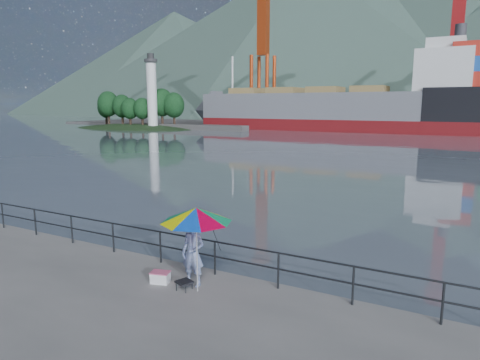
% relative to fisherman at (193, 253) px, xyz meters
% --- Properties ---
extents(harbor_water, '(500.00, 280.00, 0.00)m').
position_rel_fisherman_xyz_m(harbor_water, '(-2.87, 129.20, -0.91)').
color(harbor_water, slate).
rests_on(harbor_water, ground).
extents(far_dock, '(200.00, 40.00, 0.40)m').
position_rel_fisherman_xyz_m(far_dock, '(7.13, 92.20, -0.91)').
color(far_dock, '#514F4C').
rests_on(far_dock, ground).
extents(guardrail, '(22.00, 0.06, 1.03)m').
position_rel_fisherman_xyz_m(guardrail, '(-2.87, 0.90, -0.39)').
color(guardrail, '#2D3033').
rests_on(guardrail, ground).
extents(lighthouse_islet, '(48.00, 26.40, 19.20)m').
position_rel_fisherman_xyz_m(lighthouse_islet, '(-57.84, 61.20, -0.65)').
color(lighthouse_islet, '#263F1E').
rests_on(lighthouse_islet, ground).
extents(fisherman, '(0.70, 0.49, 1.82)m').
position_rel_fisherman_xyz_m(fisherman, '(0.00, 0.00, 0.00)').
color(fisherman, navy).
rests_on(fisherman, ground).
extents(beach_umbrella, '(1.99, 1.99, 2.28)m').
position_rel_fisherman_xyz_m(beach_umbrella, '(0.32, -0.28, 1.18)').
color(beach_umbrella, white).
rests_on(beach_umbrella, ground).
extents(folding_stool, '(0.49, 0.49, 0.25)m').
position_rel_fisherman_xyz_m(folding_stool, '(-0.03, -0.39, -0.78)').
color(folding_stool, black).
rests_on(folding_stool, ground).
extents(cooler_bag, '(0.57, 0.45, 0.29)m').
position_rel_fisherman_xyz_m(cooler_bag, '(-0.89, -0.32, -0.77)').
color(cooler_bag, silver).
rests_on(cooler_bag, ground).
extents(fishing_rod, '(0.81, 1.75, 1.35)m').
position_rel_fisherman_xyz_m(fishing_rod, '(-0.06, 1.32, -0.91)').
color(fishing_rod, black).
rests_on(fishing_rod, ground).
extents(bulk_carrier, '(56.46, 9.77, 14.50)m').
position_rel_fisherman_xyz_m(bulk_carrier, '(-14.98, 73.84, 3.14)').
color(bulk_carrier, maroon).
rests_on(bulk_carrier, ground).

